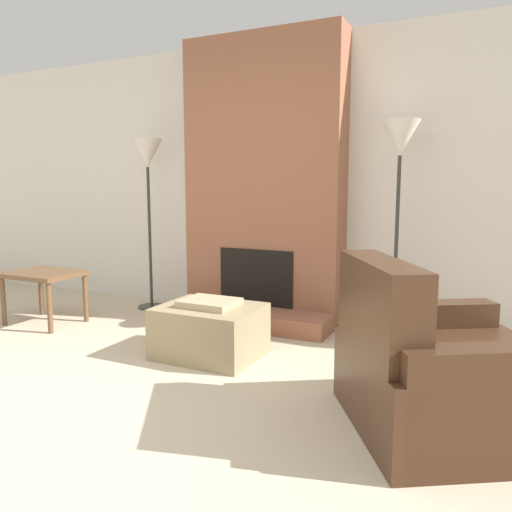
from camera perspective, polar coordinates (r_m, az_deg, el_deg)
ground_plane at (r=2.83m, az=-23.68°, el=-19.10°), size 24.00×24.00×0.00m
wall_back at (r=4.85m, az=1.80°, el=8.57°), size 7.97×0.06×2.60m
fireplace at (r=4.65m, az=0.73°, el=7.55°), size 1.52×0.69×2.60m
ottoman at (r=3.74m, az=-5.29°, el=-8.43°), size 0.72×0.59×0.43m
armchair at (r=2.80m, az=19.98°, el=-12.90°), size 1.35×1.34×0.89m
side_table at (r=4.93m, az=-23.10°, el=-2.47°), size 0.66×0.50×0.48m
floor_lamp_left at (r=5.18m, az=-12.28°, el=10.11°), size 0.30×0.30×1.71m
floor_lamp_right at (r=4.16m, az=16.12°, el=11.17°), size 0.30×0.30×1.77m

